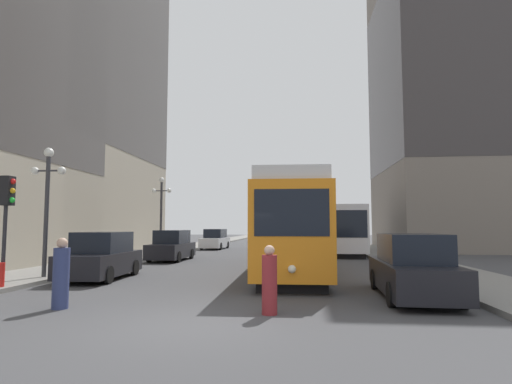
{
  "coord_description": "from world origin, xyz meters",
  "views": [
    {
      "loc": [
        2.22,
        -8.57,
        2.02
      ],
      "look_at": [
        0.57,
        7.5,
        3.37
      ],
      "focal_mm": 29.27,
      "sensor_mm": 36.0,
      "label": 1
    }
  ],
  "objects_px": {
    "streetcar": "(292,225)",
    "parked_car_left_near": "(172,246)",
    "lamp_post_left_near": "(47,190)",
    "lamp_post_left_far": "(161,203)",
    "fire_hydrant": "(0,275)",
    "traffic_light_near_left": "(7,201)",
    "pedestrian_crossing_far": "(269,282)",
    "pedestrian_crossing_near": "(61,275)",
    "transit_bus": "(342,228)",
    "parked_car_left_mid": "(215,240)",
    "parked_car_left_far": "(102,257)",
    "parked_car_right_far": "(412,268)"
  },
  "relations": [
    {
      "from": "streetcar",
      "to": "pedestrian_crossing_far",
      "type": "distance_m",
      "value": 9.43
    },
    {
      "from": "transit_bus",
      "to": "traffic_light_near_left",
      "type": "bearing_deg",
      "value": -120.83
    },
    {
      "from": "parked_car_left_near",
      "to": "parked_car_left_mid",
      "type": "bearing_deg",
      "value": 90.07
    },
    {
      "from": "parked_car_left_mid",
      "to": "pedestrian_crossing_far",
      "type": "relative_size",
      "value": 3.14
    },
    {
      "from": "parked_car_left_near",
      "to": "lamp_post_left_far",
      "type": "xyz_separation_m",
      "value": [
        -1.9,
        3.54,
        2.82
      ]
    },
    {
      "from": "parked_car_left_near",
      "to": "lamp_post_left_near",
      "type": "xyz_separation_m",
      "value": [
        -1.9,
        -9.76,
        2.57
      ]
    },
    {
      "from": "parked_car_right_far",
      "to": "lamp_post_left_far",
      "type": "height_order",
      "value": "lamp_post_left_far"
    },
    {
      "from": "transit_bus",
      "to": "lamp_post_left_far",
      "type": "relative_size",
      "value": 2.16
    },
    {
      "from": "parked_car_left_near",
      "to": "pedestrian_crossing_far",
      "type": "height_order",
      "value": "parked_car_left_near"
    },
    {
      "from": "parked_car_left_mid",
      "to": "parked_car_left_far",
      "type": "xyz_separation_m",
      "value": [
        -0.0,
        -22.23,
        -0.0
      ]
    },
    {
      "from": "parked_car_left_mid",
      "to": "pedestrian_crossing_far",
      "type": "bearing_deg",
      "value": -74.11
    },
    {
      "from": "parked_car_left_near",
      "to": "pedestrian_crossing_near",
      "type": "xyz_separation_m",
      "value": [
        1.76,
        -14.79,
        -0.03
      ]
    },
    {
      "from": "traffic_light_near_left",
      "to": "lamp_post_left_far",
      "type": "height_order",
      "value": "lamp_post_left_far"
    },
    {
      "from": "parked_car_left_near",
      "to": "lamp_post_left_near",
      "type": "relative_size",
      "value": 0.95
    },
    {
      "from": "parked_car_right_far",
      "to": "parked_car_left_far",
      "type": "height_order",
      "value": "same"
    },
    {
      "from": "parked_car_right_far",
      "to": "traffic_light_near_left",
      "type": "bearing_deg",
      "value": 2.12
    },
    {
      "from": "transit_bus",
      "to": "lamp_post_left_far",
      "type": "distance_m",
      "value": 13.47
    },
    {
      "from": "lamp_post_left_near",
      "to": "lamp_post_left_far",
      "type": "xyz_separation_m",
      "value": [
        0.0,
        13.3,
        0.25
      ]
    },
    {
      "from": "parked_car_right_far",
      "to": "lamp_post_left_near",
      "type": "bearing_deg",
      "value": -8.88
    },
    {
      "from": "lamp_post_left_far",
      "to": "transit_bus",
      "type": "bearing_deg",
      "value": 16.49
    },
    {
      "from": "streetcar",
      "to": "parked_car_left_near",
      "type": "height_order",
      "value": "streetcar"
    },
    {
      "from": "transit_bus",
      "to": "pedestrian_crossing_far",
      "type": "relative_size",
      "value": 7.24
    },
    {
      "from": "streetcar",
      "to": "traffic_light_near_left",
      "type": "relative_size",
      "value": 3.95
    },
    {
      "from": "pedestrian_crossing_near",
      "to": "lamp_post_left_far",
      "type": "height_order",
      "value": "lamp_post_left_far"
    },
    {
      "from": "traffic_light_near_left",
      "to": "fire_hydrant",
      "type": "relative_size",
      "value": 4.67
    },
    {
      "from": "pedestrian_crossing_far",
      "to": "transit_bus",
      "type": "bearing_deg",
      "value": 4.08
    },
    {
      "from": "pedestrian_crossing_far",
      "to": "lamp_post_left_near",
      "type": "distance_m",
      "value": 10.61
    },
    {
      "from": "parked_car_right_far",
      "to": "lamp_post_left_near",
      "type": "height_order",
      "value": "lamp_post_left_near"
    },
    {
      "from": "parked_car_left_mid",
      "to": "streetcar",
      "type": "bearing_deg",
      "value": -66.69
    },
    {
      "from": "parked_car_right_far",
      "to": "parked_car_left_far",
      "type": "bearing_deg",
      "value": -14.4
    },
    {
      "from": "parked_car_left_near",
      "to": "parked_car_right_far",
      "type": "height_order",
      "value": "same"
    },
    {
      "from": "streetcar",
      "to": "lamp_post_left_near",
      "type": "relative_size",
      "value": 2.82
    },
    {
      "from": "streetcar",
      "to": "transit_bus",
      "type": "height_order",
      "value": "streetcar"
    },
    {
      "from": "pedestrian_crossing_near",
      "to": "pedestrian_crossing_far",
      "type": "bearing_deg",
      "value": -11.56
    },
    {
      "from": "pedestrian_crossing_far",
      "to": "lamp_post_left_far",
      "type": "bearing_deg",
      "value": 39.77
    },
    {
      "from": "transit_bus",
      "to": "parked_car_left_near",
      "type": "xyz_separation_m",
      "value": [
        -10.91,
        -7.33,
        -1.1
      ]
    },
    {
      "from": "fire_hydrant",
      "to": "traffic_light_near_left",
      "type": "bearing_deg",
      "value": 95.46
    },
    {
      "from": "parked_car_left_far",
      "to": "parked_car_left_near",
      "type": "bearing_deg",
      "value": 87.21
    },
    {
      "from": "pedestrian_crossing_far",
      "to": "fire_hydrant",
      "type": "height_order",
      "value": "pedestrian_crossing_far"
    },
    {
      "from": "streetcar",
      "to": "pedestrian_crossing_near",
      "type": "bearing_deg",
      "value": -122.2
    },
    {
      "from": "parked_car_left_near",
      "to": "lamp_post_left_far",
      "type": "relative_size",
      "value": 0.87
    },
    {
      "from": "parked_car_right_far",
      "to": "fire_hydrant",
      "type": "relative_size",
      "value": 6.68
    },
    {
      "from": "parked_car_left_near",
      "to": "pedestrian_crossing_far",
      "type": "relative_size",
      "value": 2.92
    },
    {
      "from": "parked_car_left_near",
      "to": "parked_car_right_far",
      "type": "xyz_separation_m",
      "value": [
        10.89,
        -12.29,
        0.0
      ]
    },
    {
      "from": "pedestrian_crossing_far",
      "to": "traffic_light_near_left",
      "type": "bearing_deg",
      "value": 86.9
    },
    {
      "from": "pedestrian_crossing_near",
      "to": "traffic_light_near_left",
      "type": "height_order",
      "value": "traffic_light_near_left"
    },
    {
      "from": "streetcar",
      "to": "parked_car_left_mid",
      "type": "relative_size",
      "value": 2.76
    },
    {
      "from": "traffic_light_near_left",
      "to": "pedestrian_crossing_far",
      "type": "bearing_deg",
      "value": -17.21
    },
    {
      "from": "parked_car_left_mid",
      "to": "lamp_post_left_far",
      "type": "xyz_separation_m",
      "value": [
        -1.9,
        -9.67,
        2.82
      ]
    },
    {
      "from": "fire_hydrant",
      "to": "pedestrian_crossing_near",
      "type": "bearing_deg",
      "value": -34.78
    }
  ]
}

